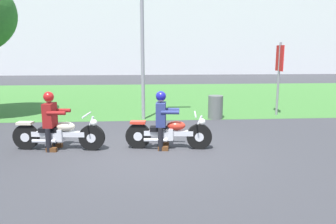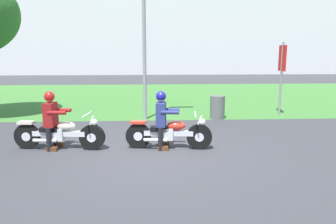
# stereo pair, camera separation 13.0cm
# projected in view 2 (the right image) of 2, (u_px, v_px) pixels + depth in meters

# --- Properties ---
(ground) EXTENTS (120.00, 120.00, 0.00)m
(ground) POSITION_uv_depth(u_px,v_px,m) (151.00, 154.00, 7.37)
(ground) COLOR #38383D
(grass_verge) EXTENTS (60.00, 12.00, 0.01)m
(grass_verge) POSITION_uv_depth(u_px,v_px,m) (150.00, 96.00, 16.75)
(grass_verge) COLOR #3D7533
(grass_verge) RESTS_ON ground
(motorcycle_lead) EXTENTS (2.05, 0.66, 0.86)m
(motorcycle_lead) POSITION_uv_depth(u_px,v_px,m) (169.00, 133.00, 7.69)
(motorcycle_lead) COLOR black
(motorcycle_lead) RESTS_ON ground
(rider_lead) EXTENTS (0.58, 0.50, 1.38)m
(rider_lead) POSITION_uv_depth(u_px,v_px,m) (162.00, 115.00, 7.63)
(rider_lead) COLOR black
(rider_lead) RESTS_ON ground
(motorcycle_follow) EXTENTS (2.17, 0.66, 0.86)m
(motorcycle_follow) POSITION_uv_depth(u_px,v_px,m) (59.00, 134.00, 7.64)
(motorcycle_follow) COLOR black
(motorcycle_follow) RESTS_ON ground
(rider_follow) EXTENTS (0.58, 0.50, 1.38)m
(rider_follow) POSITION_uv_depth(u_px,v_px,m) (51.00, 116.00, 7.58)
(rider_follow) COLOR black
(rider_follow) RESTS_ON ground
(streetlight_pole) EXTENTS (0.96, 0.20, 5.15)m
(streetlight_pole) POSITION_uv_depth(u_px,v_px,m) (148.00, 21.00, 10.52)
(streetlight_pole) COLOR gray
(streetlight_pole) RESTS_ON ground
(trash_can) EXTENTS (0.50, 0.50, 0.80)m
(trash_can) POSITION_uv_depth(u_px,v_px,m) (217.00, 107.00, 11.12)
(trash_can) COLOR #595E5B
(trash_can) RESTS_ON ground
(sign_banner) EXTENTS (0.08, 0.60, 2.60)m
(sign_banner) POSITION_uv_depth(u_px,v_px,m) (282.00, 68.00, 11.44)
(sign_banner) COLOR gray
(sign_banner) RESTS_ON ground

